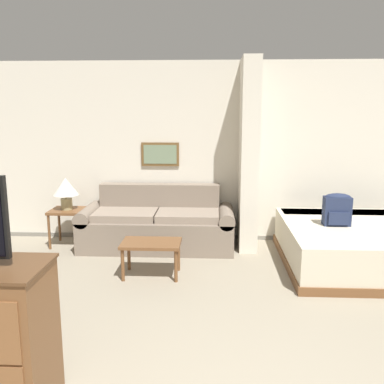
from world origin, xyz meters
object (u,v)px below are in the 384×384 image
(couch, at_px, (158,225))
(table_lamp, at_px, (66,189))
(bed, at_px, (356,245))
(backpack, at_px, (337,209))
(coffee_table, at_px, (151,246))

(couch, xyz_separation_m, table_lamp, (-1.29, 0.01, 0.51))
(bed, bearing_deg, backpack, -179.50)
(bed, distance_m, backpack, 0.53)
(table_lamp, distance_m, bed, 3.95)
(coffee_table, distance_m, table_lamp, 1.80)
(coffee_table, relative_size, bed, 0.35)
(coffee_table, bearing_deg, backpack, 12.18)
(bed, bearing_deg, table_lamp, 171.29)
(couch, distance_m, table_lamp, 1.39)
(couch, height_order, backpack, backpack)
(table_lamp, bearing_deg, coffee_table, -38.46)
(table_lamp, height_order, backpack, table_lamp)
(couch, bearing_deg, bed, -12.72)
(bed, xyz_separation_m, backpack, (-0.26, -0.00, 0.46))
(coffee_table, bearing_deg, couch, 93.47)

